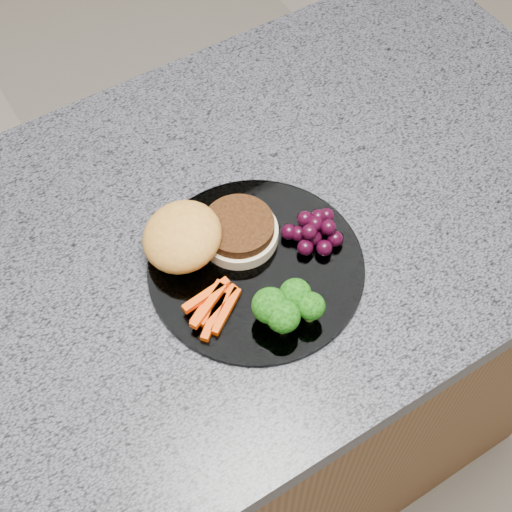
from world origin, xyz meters
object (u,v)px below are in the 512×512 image
(plate, at_px, (256,266))
(burger, at_px, (203,237))
(grape_bunch, at_px, (315,230))
(island_cabinet, at_px, (214,391))

(plate, relative_size, burger, 1.49)
(burger, bearing_deg, grape_bunch, -17.77)
(burger, distance_m, grape_bunch, 0.13)
(island_cabinet, xyz_separation_m, burger, (0.01, -0.01, 0.50))
(plate, height_order, grape_bunch, grape_bunch)
(island_cabinet, xyz_separation_m, plate, (0.05, -0.07, 0.47))
(plate, bearing_deg, burger, 125.87)
(grape_bunch, bearing_deg, plate, 177.82)
(island_cabinet, bearing_deg, plate, -55.49)
(island_cabinet, relative_size, grape_bunch, 16.59)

